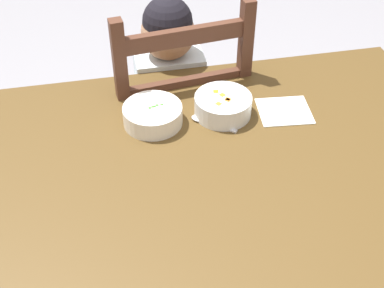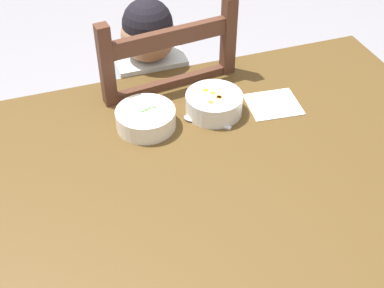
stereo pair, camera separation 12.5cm
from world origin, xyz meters
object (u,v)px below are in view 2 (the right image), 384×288
Objects in this scene: dining_chair at (157,132)px; bowl_of_peas at (146,118)px; bowl_of_carrots at (214,103)px; dining_table at (192,205)px; child_figure at (154,94)px; spoon at (198,120)px.

dining_chair is 6.09× the size of bowl_of_peas.
bowl_of_carrots is (0.20, -0.00, 0.00)m from bowl_of_peas.
dining_chair is 0.44m from bowl_of_peas.
child_figure is at bearing 84.90° from dining_table.
child_figure is at bearing -156.11° from dining_chair.
dining_table is 9.30× the size of bowl_of_peas.
dining_chair is at bearing 84.24° from dining_table.
child_figure reaches higher than bowl_of_peas.
spoon is (0.14, -0.03, -0.02)m from bowl_of_peas.
bowl_of_peas is 1.02× the size of bowl_of_carrots.
spoon is at bearing 66.85° from dining_table.
dining_chair is (0.05, 0.53, -0.19)m from dining_table.
child_figure reaches higher than bowl_of_carrots.
dining_chair is 0.16m from child_figure.
dining_chair reaches higher than bowl_of_peas.
dining_table is 1.59× the size of child_figure.
bowl_of_peas is at bearing -109.48° from dining_chair.
dining_table is 12.73× the size of spoon.
bowl_of_peas is (-0.10, -0.30, 0.31)m from dining_chair.
dining_chair is 1.04× the size of child_figure.
bowl_of_peas is 1.37× the size of spoon.
spoon is (-0.06, -0.03, -0.03)m from bowl_of_carrots.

